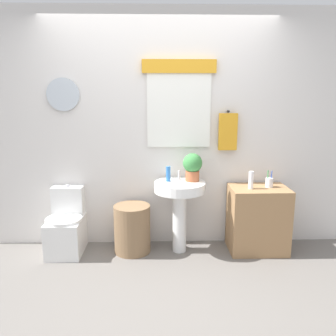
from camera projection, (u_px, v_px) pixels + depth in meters
ground_plane at (161, 294)px, 3.00m from camera, size 8.00×8.00×0.00m
back_wall at (160, 130)px, 3.85m from camera, size 4.40×0.18×2.60m
toilet at (67, 227)px, 3.78m from camera, size 0.38×0.51×0.72m
laundry_hamper at (132, 229)px, 3.77m from camera, size 0.39×0.39×0.53m
pedestal_sink at (180, 199)px, 3.71m from camera, size 0.54×0.54×0.78m
faucet at (179, 175)px, 3.78m from camera, size 0.03×0.03×0.10m
wooden_cabinet at (258, 219)px, 3.79m from camera, size 0.62×0.44×0.72m
soap_bottle at (168, 174)px, 3.70m from camera, size 0.05×0.05×0.16m
potted_plant at (193, 166)px, 3.70m from camera, size 0.21×0.21×0.30m
lotion_bottle at (251, 180)px, 3.65m from camera, size 0.05×0.05×0.19m
toothbrush_cup at (269, 182)px, 3.72m from camera, size 0.08×0.08×0.19m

